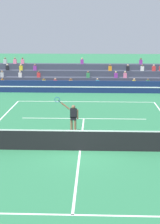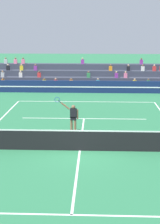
% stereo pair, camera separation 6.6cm
% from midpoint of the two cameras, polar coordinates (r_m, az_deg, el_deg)
% --- Properties ---
extents(ground_plane, '(120.00, 120.00, 0.00)m').
position_cam_midpoint_polar(ground_plane, '(18.75, 0.07, -5.91)').
color(ground_plane, '#2D7A4C').
extents(court_lines, '(11.10, 23.90, 0.01)m').
position_cam_midpoint_polar(court_lines, '(18.75, 0.07, -5.90)').
color(court_lines, white).
rests_on(court_lines, ground).
extents(tennis_net, '(12.00, 0.10, 1.10)m').
position_cam_midpoint_polar(tennis_net, '(18.58, 0.07, -4.32)').
color(tennis_net, black).
rests_on(tennis_net, ground).
extents(sponsor_banner_wall, '(18.00, 0.26, 1.10)m').
position_cam_midpoint_polar(sponsor_banner_wall, '(34.06, 1.17, 3.86)').
color(sponsor_banner_wall, navy).
rests_on(sponsor_banner_wall, ground).
extents(bleacher_stand, '(20.75, 3.80, 2.83)m').
position_cam_midpoint_polar(bleacher_stand, '(37.14, 1.28, 5.10)').
color(bleacher_stand, '#383D4C').
rests_on(bleacher_stand, ground).
extents(tennis_player, '(1.42, 0.36, 2.21)m').
position_cam_midpoint_polar(tennis_player, '(21.21, -1.02, -0.85)').
color(tennis_player, brown).
rests_on(tennis_player, ground).
extents(tennis_ball, '(0.07, 0.07, 0.07)m').
position_cam_midpoint_polar(tennis_ball, '(28.99, -2.22, 1.12)').
color(tennis_ball, '#C6DB33').
rests_on(tennis_ball, ground).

